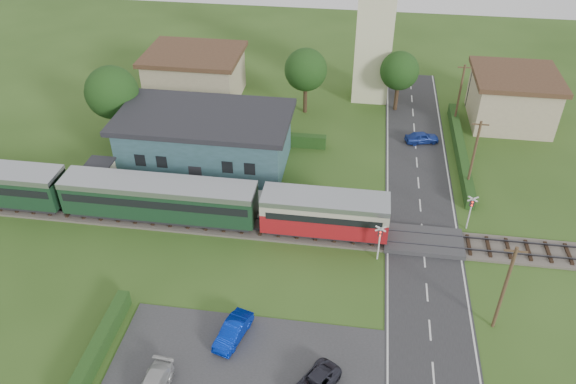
# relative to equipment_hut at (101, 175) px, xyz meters

# --- Properties ---
(ground) EXTENTS (120.00, 120.00, 0.00)m
(ground) POSITION_rel_equipment_hut_xyz_m (18.00, -5.20, -1.75)
(ground) COLOR #2D4C19
(railway_track) EXTENTS (76.00, 3.20, 0.49)m
(railway_track) POSITION_rel_equipment_hut_xyz_m (18.00, -3.20, -1.64)
(railway_track) COLOR #4C443D
(railway_track) RESTS_ON ground
(road) EXTENTS (6.00, 70.00, 0.05)m
(road) POSITION_rel_equipment_hut_xyz_m (28.00, -5.20, -1.72)
(road) COLOR #28282B
(road) RESTS_ON ground
(car_park) EXTENTS (17.00, 9.00, 0.08)m
(car_park) POSITION_rel_equipment_hut_xyz_m (16.50, -17.20, -1.71)
(car_park) COLOR #333335
(car_park) RESTS_ON ground
(crossing_deck) EXTENTS (6.20, 3.40, 0.45)m
(crossing_deck) POSITION_rel_equipment_hut_xyz_m (28.00, -3.20, -1.52)
(crossing_deck) COLOR #333335
(crossing_deck) RESTS_ON ground
(platform) EXTENTS (30.00, 3.00, 0.45)m
(platform) POSITION_rel_equipment_hut_xyz_m (8.00, 0.00, -1.52)
(platform) COLOR gray
(platform) RESTS_ON ground
(equipment_hut) EXTENTS (2.30, 2.30, 2.55)m
(equipment_hut) POSITION_rel_equipment_hut_xyz_m (0.00, 0.00, 0.00)
(equipment_hut) COLOR beige
(equipment_hut) RESTS_ON platform
(station_building) EXTENTS (16.00, 9.00, 5.30)m
(station_building) POSITION_rel_equipment_hut_xyz_m (8.00, 5.79, 0.95)
(station_building) COLOR #315154
(station_building) RESTS_ON ground
(train) EXTENTS (43.20, 2.90, 3.40)m
(train) POSITION_rel_equipment_hut_xyz_m (3.28, -3.20, 0.43)
(train) COLOR #232328
(train) RESTS_ON ground
(church_tower) EXTENTS (6.00, 6.00, 17.60)m
(church_tower) POSITION_rel_equipment_hut_xyz_m (23.00, 22.80, 8.48)
(church_tower) COLOR beige
(church_tower) RESTS_ON ground
(house_west) EXTENTS (10.80, 8.80, 5.50)m
(house_west) POSITION_rel_equipment_hut_xyz_m (3.00, 19.80, 1.04)
(house_west) COLOR tan
(house_west) RESTS_ON ground
(house_east) EXTENTS (8.80, 8.80, 5.50)m
(house_east) POSITION_rel_equipment_hut_xyz_m (38.00, 18.80, 1.05)
(house_east) COLOR tan
(house_east) RESTS_ON ground
(hedge_carpark) EXTENTS (0.80, 9.00, 1.20)m
(hedge_carpark) POSITION_rel_equipment_hut_xyz_m (7.00, -17.20, -1.15)
(hedge_carpark) COLOR #193814
(hedge_carpark) RESTS_ON ground
(hedge_roadside) EXTENTS (0.80, 18.00, 1.20)m
(hedge_roadside) POSITION_rel_equipment_hut_xyz_m (32.20, 10.80, -1.15)
(hedge_roadside) COLOR #193814
(hedge_roadside) RESTS_ON ground
(hedge_station) EXTENTS (22.00, 0.80, 1.30)m
(hedge_station) POSITION_rel_equipment_hut_xyz_m (8.00, 10.30, -1.10)
(hedge_station) COLOR #193814
(hedge_station) RESTS_ON ground
(tree_a) EXTENTS (5.20, 5.20, 8.00)m
(tree_a) POSITION_rel_equipment_hut_xyz_m (-2.00, 8.80, 3.63)
(tree_a) COLOR #332316
(tree_a) RESTS_ON ground
(tree_b) EXTENTS (4.60, 4.60, 7.34)m
(tree_b) POSITION_rel_equipment_hut_xyz_m (16.00, 17.80, 3.27)
(tree_b) COLOR #332316
(tree_b) RESTS_ON ground
(tree_c) EXTENTS (4.20, 4.20, 6.78)m
(tree_c) POSITION_rel_equipment_hut_xyz_m (26.00, 19.80, 2.91)
(tree_c) COLOR #332316
(tree_c) RESTS_ON ground
(utility_pole_b) EXTENTS (1.40, 0.22, 7.00)m
(utility_pole_b) POSITION_rel_equipment_hut_xyz_m (32.20, -11.20, 1.88)
(utility_pole_b) COLOR #473321
(utility_pole_b) RESTS_ON ground
(utility_pole_c) EXTENTS (1.40, 0.22, 7.00)m
(utility_pole_c) POSITION_rel_equipment_hut_xyz_m (32.20, 4.80, 1.88)
(utility_pole_c) COLOR #473321
(utility_pole_c) RESTS_ON ground
(utility_pole_d) EXTENTS (1.40, 0.22, 7.00)m
(utility_pole_d) POSITION_rel_equipment_hut_xyz_m (32.20, 16.80, 1.88)
(utility_pole_d) COLOR #473321
(utility_pole_d) RESTS_ON ground
(crossing_signal_near) EXTENTS (0.84, 0.28, 3.28)m
(crossing_signal_near) POSITION_rel_equipment_hut_xyz_m (24.40, -5.61, 0.39)
(crossing_signal_near) COLOR silver
(crossing_signal_near) RESTS_ON ground
(crossing_signal_far) EXTENTS (0.84, 0.28, 3.28)m
(crossing_signal_far) POSITION_rel_equipment_hut_xyz_m (31.60, -0.81, 0.39)
(crossing_signal_far) COLOR silver
(crossing_signal_far) RESTS_ON ground
(streetlamp_west) EXTENTS (0.30, 0.30, 5.15)m
(streetlamp_west) POSITION_rel_equipment_hut_xyz_m (-4.00, 14.80, 1.29)
(streetlamp_west) COLOR #3F3F47
(streetlamp_west) RESTS_ON ground
(streetlamp_east) EXTENTS (0.30, 0.30, 5.15)m
(streetlamp_east) POSITION_rel_equipment_hut_xyz_m (34.00, 21.80, 1.29)
(streetlamp_east) COLOR #3F3F47
(streetlamp_east) RESTS_ON ground
(car_on_road) EXTENTS (3.64, 2.24, 1.16)m
(car_on_road) POSITION_rel_equipment_hut_xyz_m (28.60, 12.74, -1.12)
(car_on_road) COLOR navy
(car_on_road) RESTS_ON road
(car_park_blue) EXTENTS (2.19, 3.85, 1.20)m
(car_park_blue) POSITION_rel_equipment_hut_xyz_m (15.17, -14.70, -1.07)
(car_park_blue) COLOR #011E9E
(car_park_blue) RESTS_ON car_park
(car_park_dark) EXTENTS (3.33, 4.04, 1.02)m
(car_park_dark) POSITION_rel_equipment_hut_xyz_m (20.85, -17.83, -1.16)
(car_park_dark) COLOR #272732
(car_park_dark) RESTS_ON car_park
(pedestrian_near) EXTENTS (0.73, 0.61, 1.71)m
(pedestrian_near) POSITION_rel_equipment_hut_xyz_m (16.12, 0.40, -0.44)
(pedestrian_near) COLOR gray
(pedestrian_near) RESTS_ON platform
(pedestrian_far) EXTENTS (0.88, 1.05, 1.91)m
(pedestrian_far) POSITION_rel_equipment_hut_xyz_m (3.48, 0.12, -0.34)
(pedestrian_far) COLOR gray
(pedestrian_far) RESTS_ON platform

